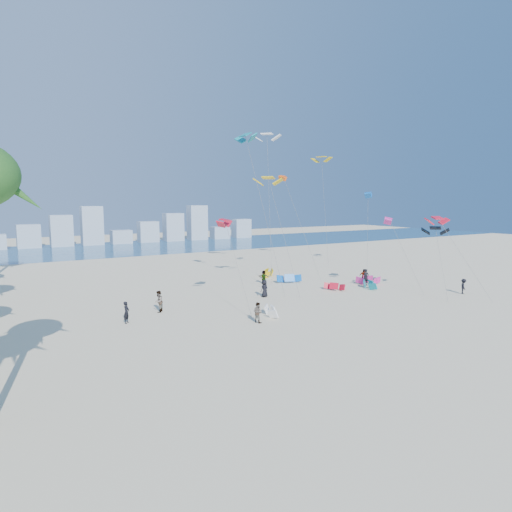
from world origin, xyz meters
TOP-DOWN VIEW (x-y plane):
  - ground at (0.00, 0.00)m, footprint 220.00×220.00m
  - ocean at (0.00, 72.00)m, footprint 220.00×220.00m
  - kitesurfer_near at (-9.42, 15.35)m, footprint 0.73×0.76m
  - kitesurfer_mid at (-0.43, 10.09)m, footprint 0.86×0.96m
  - kitesurfers_far at (9.81, 17.19)m, footprint 30.83×16.90m
  - grounded_kites at (12.84, 19.54)m, footprint 19.75×19.47m
  - flying_kites at (14.99, 22.44)m, footprint 31.25×29.31m
  - distant_skyline at (-1.19, 82.00)m, footprint 85.00×3.00m

SIDE VIEW (x-z plane):
  - ground at x=0.00m, z-range 0.00..0.00m
  - ocean at x=0.00m, z-range 0.01..0.01m
  - grounded_kites at x=12.84m, z-range -0.03..0.92m
  - kitesurfer_mid at x=-0.43m, z-range 0.00..1.65m
  - kitesurfers_far at x=9.81m, z-range -0.09..1.82m
  - kitesurfer_near at x=-9.42m, z-range 0.00..1.74m
  - distant_skyline at x=-1.19m, z-range -1.11..7.29m
  - flying_kites at x=14.99m, z-range 3.40..21.99m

